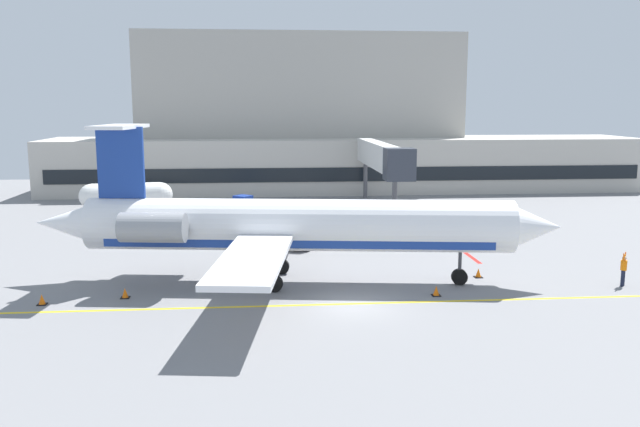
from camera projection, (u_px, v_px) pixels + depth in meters
name	position (u px, v px, depth m)	size (l,w,h in m)	color
ground	(353.00, 307.00, 33.35)	(120.00, 120.00, 0.11)	slate
terminal_building	(326.00, 130.00, 78.40)	(68.96, 12.35, 18.35)	#B7B2A8
jet_bridge_west	(381.00, 157.00, 61.84)	(2.40, 19.98, 6.56)	silver
regional_jet	(289.00, 225.00, 37.16)	(29.91, 23.52, 8.96)	white
baggage_tug	(239.00, 207.00, 59.59)	(3.29, 3.48, 1.88)	#19389E
pushback_tractor	(304.00, 232.00, 47.53)	(2.84, 4.30, 2.22)	silver
fuel_tank	(126.00, 196.00, 62.49)	(8.60, 3.11, 2.73)	white
marshaller	(623.00, 269.00, 36.84)	(0.62, 0.67, 1.92)	#191E33
safety_cone_alpha	(478.00, 273.00, 38.79)	(0.47, 0.47, 0.55)	orange
safety_cone_bravo	(125.00, 293.00, 34.66)	(0.47, 0.47, 0.55)	orange
safety_cone_charlie	(42.00, 300.00, 33.50)	(0.47, 0.47, 0.55)	orange
safety_cone_delta	(436.00, 291.00, 35.07)	(0.47, 0.47, 0.55)	orange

